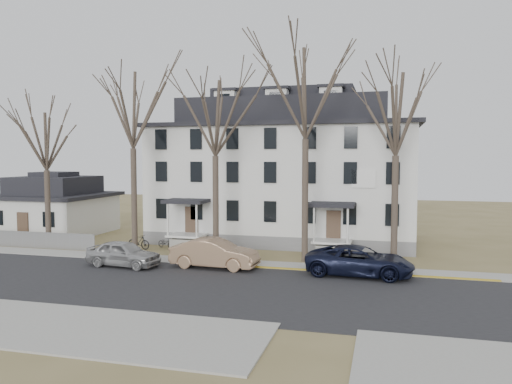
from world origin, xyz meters
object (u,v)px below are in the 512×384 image
(boarding_house, at_px, (284,173))
(bicycle_right, at_px, (139,242))
(car_tan, at_px, (215,254))
(tree_mid_left, at_px, (215,113))
(car_navy, at_px, (360,261))
(tree_mid_right, at_px, (397,108))
(tree_far_left, at_px, (133,104))
(tree_bungalow, at_px, (46,137))
(tree_center, at_px, (306,87))
(small_house, at_px, (55,208))
(car_silver, at_px, (123,254))
(bicycle_left, at_px, (166,243))

(boarding_house, xyz_separation_m, bicycle_right, (-9.23, -7.17, -4.83))
(car_tan, bearing_deg, tree_mid_left, 20.54)
(boarding_house, distance_m, car_navy, 13.85)
(tree_mid_right, xyz_separation_m, car_tan, (-10.42, -3.34, -8.73))
(tree_mid_right, bearing_deg, tree_far_left, 180.00)
(bicycle_right, bearing_deg, car_navy, -96.42)
(boarding_house, xyz_separation_m, tree_bungalow, (-16.00, -8.15, 2.74))
(tree_far_left, bearing_deg, tree_center, 0.00)
(small_house, relative_size, car_silver, 1.88)
(car_navy, relative_size, bicycle_left, 3.89)
(car_silver, bearing_deg, small_house, 55.74)
(car_tan, bearing_deg, bicycle_left, 49.61)
(car_navy, bearing_deg, bicycle_right, 79.22)
(tree_center, height_order, car_silver, tree_center)
(bicycle_left, bearing_deg, tree_mid_right, -73.38)
(boarding_house, distance_m, car_silver, 15.26)
(boarding_house, xyz_separation_m, tree_far_left, (-9.00, -8.15, 4.96))
(car_tan, xyz_separation_m, bicycle_right, (-7.32, 4.33, -0.32))
(tree_center, xyz_separation_m, car_tan, (-4.92, -3.34, -10.21))
(boarding_house, relative_size, car_silver, 4.50)
(small_house, height_order, tree_center, tree_center)
(car_silver, distance_m, car_navy, 14.07)
(bicycle_left, xyz_separation_m, bicycle_right, (-1.69, -0.92, 0.15))
(small_house, height_order, tree_mid_right, tree_mid_right)
(tree_mid_left, xyz_separation_m, tree_bungalow, (-13.00, 0.00, -1.48))
(tree_far_left, height_order, bicycle_right, tree_far_left)
(tree_mid_left, distance_m, bicycle_right, 11.04)
(boarding_house, bearing_deg, bicycle_right, -142.19)
(tree_mid_right, bearing_deg, tree_center, 180.00)
(tree_bungalow, relative_size, car_navy, 1.80)
(boarding_house, distance_m, bicycle_left, 10.99)
(tree_mid_left, bearing_deg, tree_bungalow, 180.00)
(boarding_house, bearing_deg, tree_bungalow, -152.99)
(car_tan, bearing_deg, tree_far_left, 67.35)
(boarding_house, bearing_deg, tree_center, -69.80)
(car_silver, bearing_deg, car_navy, -79.21)
(bicycle_left, bearing_deg, small_house, 94.40)
(boarding_house, height_order, small_house, boarding_house)
(tree_bungalow, bearing_deg, car_silver, -26.98)
(tree_center, height_order, car_navy, tree_center)
(tree_far_left, height_order, car_tan, tree_far_left)
(car_silver, bearing_deg, tree_bungalow, 68.78)
(tree_bungalow, distance_m, car_tan, 16.19)
(tree_mid_right, distance_m, tree_bungalow, 24.54)
(tree_mid_right, height_order, car_navy, tree_mid_right)
(tree_mid_right, bearing_deg, bicycle_right, 176.81)
(tree_far_left, height_order, car_navy, tree_far_left)
(small_house, height_order, car_tan, small_house)
(tree_far_left, xyz_separation_m, car_tan, (7.08, -3.34, -9.47))
(boarding_house, height_order, tree_far_left, tree_far_left)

